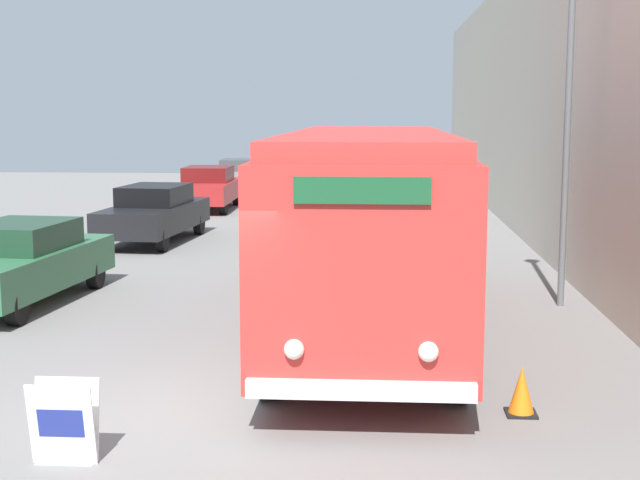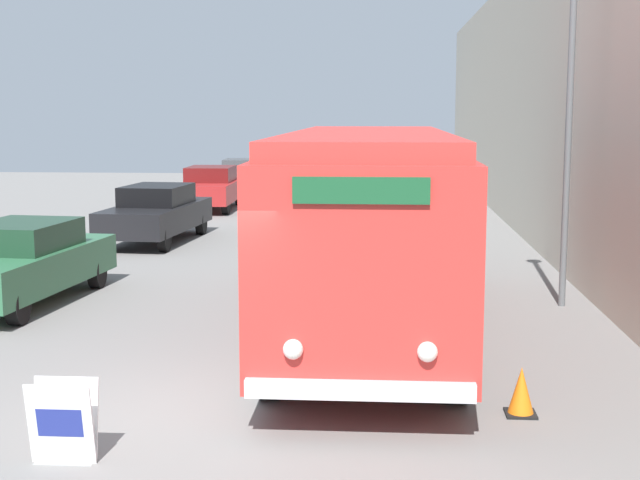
# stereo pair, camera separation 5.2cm
# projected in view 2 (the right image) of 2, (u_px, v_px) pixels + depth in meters

# --- Properties ---
(ground_plane) EXTENTS (80.00, 80.00, 0.00)m
(ground_plane) POSITION_uv_depth(u_px,v_px,m) (179.00, 415.00, 10.44)
(ground_plane) COLOR slate
(building_wall_right) EXTENTS (0.30, 60.00, 7.69)m
(building_wall_right) POSITION_uv_depth(u_px,v_px,m) (571.00, 96.00, 19.30)
(building_wall_right) COLOR beige
(building_wall_right) RESTS_ON ground_plane
(vintage_bus) EXTENTS (2.60, 9.74, 3.21)m
(vintage_bus) POSITION_uv_depth(u_px,v_px,m) (369.00, 221.00, 14.10)
(vintage_bus) COLOR black
(vintage_bus) RESTS_ON ground_plane
(sign_board) EXTENTS (0.67, 0.33, 0.86)m
(sign_board) POSITION_uv_depth(u_px,v_px,m) (63.00, 423.00, 8.98)
(sign_board) COLOR gray
(sign_board) RESTS_ON ground_plane
(streetlamp) EXTENTS (0.36, 0.36, 6.22)m
(streetlamp) POSITION_uv_depth(u_px,v_px,m) (571.00, 81.00, 15.70)
(streetlamp) COLOR #595E60
(streetlamp) RESTS_ON ground_plane
(parked_car_near) EXTENTS (2.28, 4.74, 1.50)m
(parked_car_near) POSITION_uv_depth(u_px,v_px,m) (21.00, 262.00, 16.42)
(parked_car_near) COLOR black
(parked_car_near) RESTS_ON ground_plane
(parked_car_mid) EXTENTS (2.20, 4.79, 1.53)m
(parked_car_mid) POSITION_uv_depth(u_px,v_px,m) (156.00, 213.00, 24.10)
(parked_car_mid) COLOR black
(parked_car_mid) RESTS_ON ground_plane
(parked_car_far) EXTENTS (1.93, 4.54, 1.54)m
(parked_car_far) POSITION_uv_depth(u_px,v_px,m) (211.00, 188.00, 31.95)
(parked_car_far) COLOR black
(parked_car_far) RESTS_ON ground_plane
(parked_car_distant) EXTENTS (2.13, 4.44, 1.40)m
(parked_car_distant) POSITION_uv_depth(u_px,v_px,m) (243.00, 175.00, 39.17)
(parked_car_distant) COLOR black
(parked_car_distant) RESTS_ON ground_plane
(traffic_cone) EXTENTS (0.36, 0.36, 0.58)m
(traffic_cone) POSITION_uv_depth(u_px,v_px,m) (521.00, 392.00, 10.42)
(traffic_cone) COLOR black
(traffic_cone) RESTS_ON ground_plane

